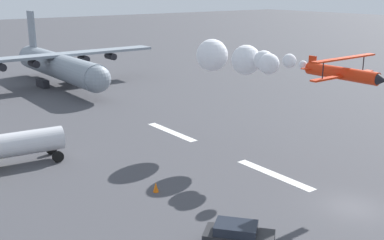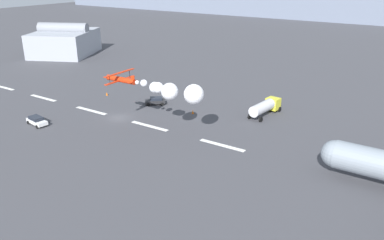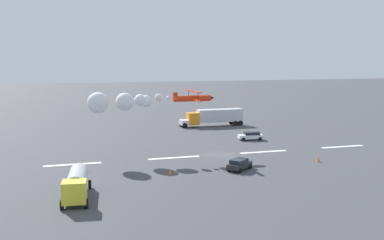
{
  "view_description": "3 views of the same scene",
  "coord_description": "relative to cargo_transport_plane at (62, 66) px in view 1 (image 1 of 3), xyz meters",
  "views": [
    {
      "loc": [
        -17.03,
        27.08,
        14.86
      ],
      "look_at": [
        17.98,
        0.52,
        2.39
      ],
      "focal_mm": 43.83,
      "sensor_mm": 36.0,
      "label": 1
    },
    {
      "loc": [
        48.85,
        -49.73,
        26.42
      ],
      "look_at": [
        16.55,
        0.0,
        3.12
      ],
      "focal_mm": 36.19,
      "sensor_mm": 36.0,
      "label": 2
    },
    {
      "loc": [
        24.85,
        65.65,
        14.95
      ],
      "look_at": [
        3.75,
        -2.65,
        5.28
      ],
      "focal_mm": 42.84,
      "sensor_mm": 36.0,
      "label": 3
    }
  ],
  "objects": [
    {
      "name": "cargo_transport_plane",
      "position": [
        0.0,
        0.0,
        0.0
      ],
      "size": [
        28.06,
        31.79,
        11.07
      ],
      "color": "gray",
      "rests_on": "ground"
    },
    {
      "name": "airport_staff_sedan",
      "position": [
        -50.56,
        9.94,
        -2.49
      ],
      "size": [
        4.32,
        4.0,
        1.52
      ],
      "color": "#262628",
      "rests_on": "ground"
    },
    {
      "name": "ground_plane",
      "position": [
        -51.54,
        -0.06,
        -3.3
      ],
      "size": [
        440.0,
        440.0,
        0.0
      ],
      "primitive_type": "plane",
      "color": "#424247",
      "rests_on": "ground"
    },
    {
      "name": "traffic_cone_far",
      "position": [
        -41.03,
        9.54,
        -2.93
      ],
      "size": [
        0.44,
        0.44,
        0.75
      ],
      "primitive_type": "cone",
      "color": "orange",
      "rests_on": "ground"
    },
    {
      "name": "runway_stripe_3",
      "position": [
        -44.11,
        -0.06,
        -3.3
      ],
      "size": [
        8.0,
        0.9,
        0.01
      ],
      "primitive_type": "cube",
      "color": "white",
      "rests_on": "ground"
    },
    {
      "name": "stunt_biplane_red",
      "position": [
        -37.18,
        -2.63,
        5.2
      ],
      "size": [
        19.85,
        7.1,
        3.13
      ],
      "color": "red"
    },
    {
      "name": "runway_stripe_4",
      "position": [
        -29.24,
        -0.06,
        -3.3
      ],
      "size": [
        8.0,
        0.9,
        0.01
      ],
      "primitive_type": "cube",
      "color": "white",
      "rests_on": "ground"
    },
    {
      "name": "fuel_tanker_truck",
      "position": [
        -28.92,
        16.4,
        -1.57
      ],
      "size": [
        3.72,
        8.68,
        2.9
      ],
      "color": "yellow",
      "rests_on": "ground"
    }
  ]
}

